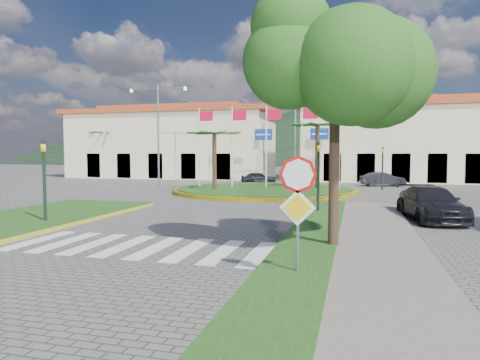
% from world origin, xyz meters
% --- Properties ---
extents(ground, '(160.00, 160.00, 0.00)m').
position_xyz_m(ground, '(0.00, 0.00, 0.00)').
color(ground, '#5F5D5A').
rests_on(ground, ground).
extents(sidewalk_right, '(4.00, 28.00, 0.15)m').
position_xyz_m(sidewalk_right, '(6.00, 2.00, 0.07)').
color(sidewalk_right, gray).
rests_on(sidewalk_right, ground).
extents(verge_right, '(1.60, 28.00, 0.18)m').
position_xyz_m(verge_right, '(4.80, 2.00, 0.09)').
color(verge_right, '#1C4413').
rests_on(verge_right, ground).
extents(median_left, '(5.00, 14.00, 0.18)m').
position_xyz_m(median_left, '(-6.50, 6.00, 0.09)').
color(median_left, '#1C4413').
rests_on(median_left, ground).
extents(crosswalk, '(8.00, 3.00, 0.01)m').
position_xyz_m(crosswalk, '(0.00, 4.00, 0.01)').
color(crosswalk, silver).
rests_on(crosswalk, ground).
extents(roundabout_island, '(12.70, 12.70, 6.00)m').
position_xyz_m(roundabout_island, '(0.00, 22.00, 0.17)').
color(roundabout_island, yellow).
rests_on(roundabout_island, ground).
extents(stop_sign, '(0.80, 0.11, 2.65)m').
position_xyz_m(stop_sign, '(4.90, 1.96, 1.79)').
color(stop_sign, slate).
rests_on(stop_sign, ground).
extents(deciduous_tree, '(3.60, 3.60, 6.80)m').
position_xyz_m(deciduous_tree, '(5.50, 5.00, 5.18)').
color(deciduous_tree, black).
rests_on(deciduous_tree, ground).
extents(traffic_light_left, '(0.15, 0.18, 3.20)m').
position_xyz_m(traffic_light_left, '(-5.20, 6.50, 1.94)').
color(traffic_light_left, black).
rests_on(traffic_light_left, ground).
extents(traffic_light_right, '(0.15, 0.18, 3.20)m').
position_xyz_m(traffic_light_right, '(4.50, 12.00, 1.94)').
color(traffic_light_right, black).
rests_on(traffic_light_right, ground).
extents(traffic_light_far, '(0.18, 0.15, 3.20)m').
position_xyz_m(traffic_light_far, '(8.00, 26.00, 1.94)').
color(traffic_light_far, black).
rests_on(traffic_light_far, ground).
extents(direction_sign_west, '(1.60, 0.14, 5.20)m').
position_xyz_m(direction_sign_west, '(-2.00, 30.97, 3.53)').
color(direction_sign_west, slate).
rests_on(direction_sign_west, ground).
extents(direction_sign_east, '(1.60, 0.14, 5.20)m').
position_xyz_m(direction_sign_east, '(3.00, 30.97, 3.53)').
color(direction_sign_east, slate).
rests_on(direction_sign_east, ground).
extents(street_lamp_centre, '(4.80, 0.16, 8.00)m').
position_xyz_m(street_lamp_centre, '(1.00, 30.00, 4.50)').
color(street_lamp_centre, slate).
rests_on(street_lamp_centre, ground).
extents(street_lamp_west, '(4.80, 0.16, 8.00)m').
position_xyz_m(street_lamp_west, '(-9.00, 24.00, 4.50)').
color(street_lamp_west, slate).
rests_on(street_lamp_west, ground).
extents(building_left, '(23.32, 9.54, 8.05)m').
position_xyz_m(building_left, '(-14.00, 38.00, 3.90)').
color(building_left, beige).
rests_on(building_left, ground).
extents(building_right, '(19.08, 9.54, 8.05)m').
position_xyz_m(building_right, '(10.00, 38.00, 3.90)').
color(building_right, beige).
rests_on(building_right, ground).
extents(hill_far_west, '(140.00, 140.00, 22.00)m').
position_xyz_m(hill_far_west, '(-55.00, 140.00, 11.00)').
color(hill_far_west, black).
rests_on(hill_far_west, ground).
extents(hill_far_mid, '(180.00, 180.00, 30.00)m').
position_xyz_m(hill_far_mid, '(15.00, 160.00, 15.00)').
color(hill_far_mid, black).
rests_on(hill_far_mid, ground).
extents(hill_near_back, '(110.00, 110.00, 16.00)m').
position_xyz_m(hill_near_back, '(-10.00, 130.00, 8.00)').
color(hill_near_back, black).
rests_on(hill_near_back, ground).
extents(white_van, '(5.22, 3.60, 1.32)m').
position_xyz_m(white_van, '(-12.64, 35.82, 0.66)').
color(white_van, silver).
rests_on(white_van, ground).
extents(car_dark_a, '(3.34, 2.36, 1.06)m').
position_xyz_m(car_dark_a, '(-2.26, 30.11, 0.53)').
color(car_dark_a, black).
rests_on(car_dark_a, ground).
extents(car_dark_b, '(3.72, 2.12, 1.16)m').
position_xyz_m(car_dark_b, '(8.28, 30.00, 0.58)').
color(car_dark_b, black).
rests_on(car_dark_b, ground).
extents(car_side_right, '(2.57, 4.88, 1.35)m').
position_xyz_m(car_side_right, '(9.05, 11.59, 0.67)').
color(car_side_right, black).
rests_on(car_side_right, ground).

